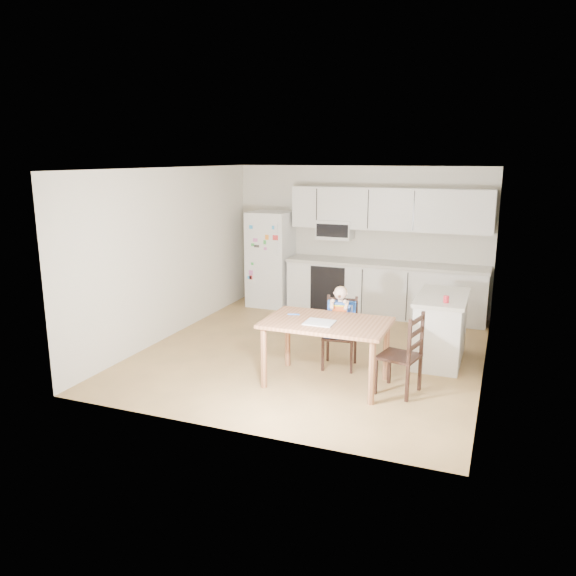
% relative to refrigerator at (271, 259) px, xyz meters
% --- Properties ---
extents(room, '(4.52, 5.01, 2.51)m').
position_rel_refrigerator_xyz_m(room, '(1.55, -1.67, 0.40)').
color(room, olive).
rests_on(room, ground).
extents(refrigerator, '(0.72, 0.70, 1.70)m').
position_rel_refrigerator_xyz_m(refrigerator, '(0.00, 0.00, 0.00)').
color(refrigerator, silver).
rests_on(refrigerator, ground).
extents(kitchen_run, '(3.37, 0.62, 2.15)m').
position_rel_refrigerator_xyz_m(kitchen_run, '(2.05, 0.09, 0.03)').
color(kitchen_run, silver).
rests_on(kitchen_run, ground).
extents(kitchen_island, '(0.63, 1.21, 0.89)m').
position_rel_refrigerator_xyz_m(kitchen_island, '(3.23, -1.87, -0.40)').
color(kitchen_island, silver).
rests_on(kitchen_island, ground).
extents(red_cup, '(0.07, 0.07, 0.09)m').
position_rel_refrigerator_xyz_m(red_cup, '(3.31, -2.23, 0.08)').
color(red_cup, red).
rests_on(red_cup, kitchen_island).
extents(dining_table, '(1.45, 0.93, 0.77)m').
position_rel_refrigerator_xyz_m(dining_table, '(2.06, -3.16, -0.18)').
color(dining_table, brown).
rests_on(dining_table, ground).
extents(napkin, '(0.33, 0.29, 0.01)m').
position_rel_refrigerator_xyz_m(napkin, '(2.00, -3.26, -0.07)').
color(napkin, '#BCBCC1').
rests_on(napkin, dining_table).
extents(toddler_spoon, '(0.12, 0.06, 0.02)m').
position_rel_refrigerator_xyz_m(toddler_spoon, '(1.59, -3.06, -0.07)').
color(toddler_spoon, blue).
rests_on(toddler_spoon, dining_table).
extents(chair_booster, '(0.45, 0.45, 1.07)m').
position_rel_refrigerator_xyz_m(chair_booster, '(2.05, -2.55, -0.21)').
color(chair_booster, black).
rests_on(chair_booster, ground).
extents(chair_side, '(0.50, 0.50, 0.95)m').
position_rel_refrigerator_xyz_m(chair_side, '(3.00, -3.13, -0.31)').
color(chair_side, black).
rests_on(chair_side, ground).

